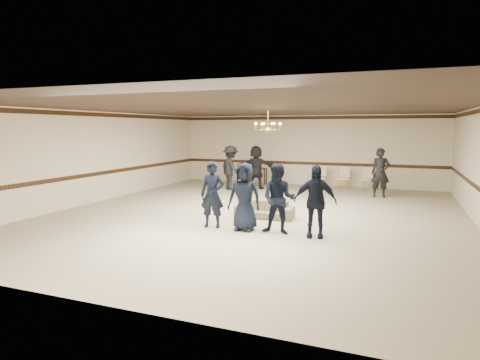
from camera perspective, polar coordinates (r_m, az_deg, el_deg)
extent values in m
cube|color=#B9AE8E|center=(12.55, 2.44, -4.74)|extent=(12.00, 14.00, 0.01)
cube|color=black|center=(12.30, 2.52, 10.01)|extent=(12.00, 14.00, 0.01)
cube|color=beige|center=(19.07, 9.31, 4.12)|extent=(12.00, 0.01, 3.20)
cube|color=beige|center=(6.17, -19.03, -2.49)|extent=(12.00, 0.01, 3.20)
cube|color=beige|center=(15.34, -19.28, 3.08)|extent=(0.01, 14.00, 3.20)
cube|color=#372010|center=(19.09, 9.26, 2.32)|extent=(12.00, 0.02, 0.14)
cube|color=#372010|center=(19.03, 9.39, 8.57)|extent=(12.00, 0.02, 0.14)
imported|color=black|center=(10.74, -3.88, -2.07)|extent=(0.70, 0.52, 1.74)
imported|color=black|center=(10.39, 0.63, -2.36)|extent=(0.88, 0.59, 1.74)
imported|color=black|center=(10.11, 5.41, -2.66)|extent=(0.87, 0.69, 1.74)
imported|color=black|center=(9.91, 10.43, -2.95)|extent=(1.07, 0.58, 1.74)
imported|color=#827B57|center=(11.98, 3.45, -4.11)|extent=(1.73, 0.75, 0.50)
imported|color=black|center=(17.28, -1.32, 1.70)|extent=(1.38, 1.29, 1.87)
imported|color=black|center=(17.62, 2.26, 1.80)|extent=(1.81, 0.88, 1.87)
imported|color=black|center=(16.28, 19.01, 0.96)|extent=(0.75, 0.57, 1.87)
cube|color=#321E10|center=(19.18, 2.43, 0.56)|extent=(0.93, 0.45, 0.76)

